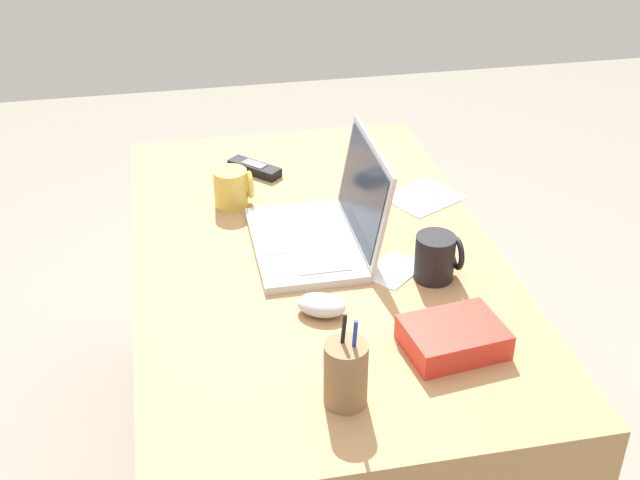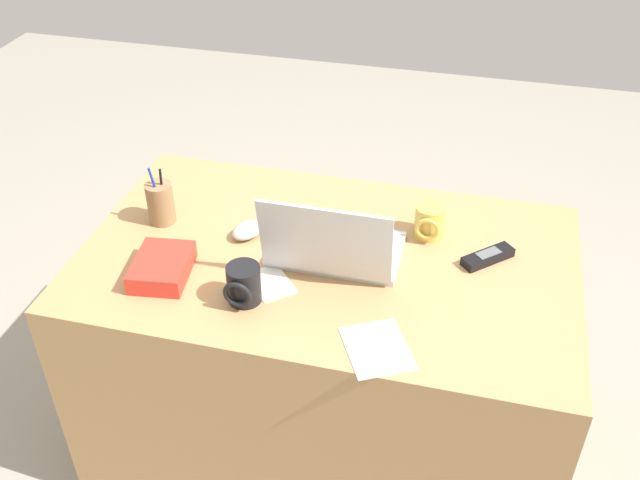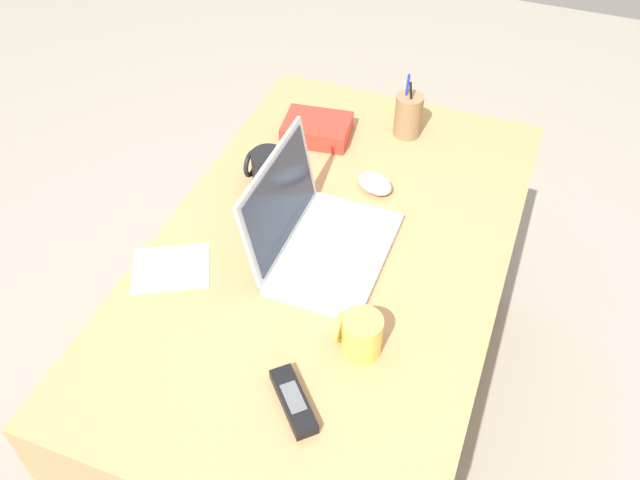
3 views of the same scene
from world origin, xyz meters
The scene contains 11 objects.
ground_plane centered at (0.00, 0.00, 0.00)m, with size 6.00×6.00×0.00m, color gray.
desk centered at (0.00, 0.00, 0.36)m, with size 1.30×0.79×0.73m, color tan.
laptop centered at (-0.02, 0.02, 0.77)m, with size 0.34×0.27×0.24m.
computer_mouse centered at (0.23, -0.03, 0.75)m, with size 0.07×0.10×0.04m, color silver.
coffee_mug_white centered at (-0.25, -0.15, 0.77)m, with size 0.08×0.09×0.09m.
coffee_mug_tall centered at (0.15, 0.22, 0.78)m, with size 0.08×0.09×0.10m.
cordless_phone centered at (-0.41, -0.08, 0.74)m, with size 0.14×0.13×0.03m.
pen_holder centered at (0.49, -0.04, 0.79)m, with size 0.07×0.07×0.18m.
snack_bag centered at (0.39, 0.18, 0.75)m, with size 0.13×0.18×0.05m, color red.
paper_note_near_laptop centered at (0.11, 0.15, 0.73)m, with size 0.09×0.13×0.00m, color white.
paper_note_left centered at (-0.19, 0.31, 0.73)m, with size 0.14×0.17×0.00m, color white.
Camera 3 is at (-1.03, -0.37, 1.84)m, focal length 38.15 mm.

